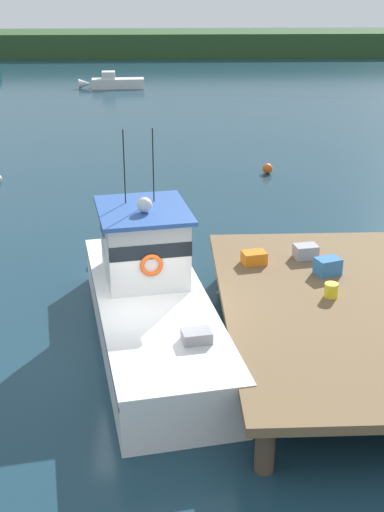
# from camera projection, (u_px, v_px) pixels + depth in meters

# --- Properties ---
(ground_plane) EXTENTS (200.00, 200.00, 0.00)m
(ground_plane) POSITION_uv_depth(u_px,v_px,m) (145.00, 353.00, 15.74)
(ground_plane) COLOR #193847
(dock) EXTENTS (6.00, 9.00, 1.20)m
(dock) POSITION_uv_depth(u_px,v_px,m) (353.00, 308.00, 15.52)
(dock) COLOR #4C3D2D
(dock) RESTS_ON ground
(main_fishing_boat) EXTENTS (3.88, 9.97, 4.80)m
(main_fishing_boat) POSITION_uv_depth(u_px,v_px,m) (149.00, 295.00, 16.30)
(main_fishing_boat) COLOR white
(main_fishing_boat) RESTS_ON ground
(crate_stack_near_edge) EXTENTS (0.71, 0.62, 0.42)m
(crate_stack_near_edge) POSITION_uv_depth(u_px,v_px,m) (328.00, 266.00, 16.90)
(crate_stack_near_edge) COLOR #3370B2
(crate_stack_near_edge) RESTS_ON dock
(crate_single_far) EXTENTS (0.68, 0.55, 0.32)m
(crate_single_far) POSITION_uv_depth(u_px,v_px,m) (254.00, 258.00, 17.52)
(crate_single_far) COLOR orange
(crate_single_far) RESTS_ON dock
(crate_single_by_cleat) EXTENTS (0.67, 0.54, 0.36)m
(crate_single_by_cleat) POSITION_uv_depth(u_px,v_px,m) (306.00, 252.00, 17.86)
(crate_single_by_cleat) COLOR #9E9EA3
(crate_single_by_cleat) RESTS_ON dock
(bait_bucket) EXTENTS (0.32, 0.32, 0.34)m
(bait_bucket) POSITION_uv_depth(u_px,v_px,m) (331.00, 290.00, 15.71)
(bait_bucket) COLOR yellow
(bait_bucket) RESTS_ON dock
(moored_boat_off_the_point) EXTENTS (4.98, 1.46, 1.26)m
(moored_boat_off_the_point) POSITION_uv_depth(u_px,v_px,m) (113.00, 82.00, 51.63)
(moored_boat_off_the_point) COLOR silver
(moored_boat_off_the_point) RESTS_ON ground
(mooring_buoy_inshore) EXTENTS (0.44, 0.44, 0.44)m
(mooring_buoy_inshore) POSITION_uv_depth(u_px,v_px,m) (268.00, 168.00, 29.76)
(mooring_buoy_inshore) COLOR #EA5B19
(mooring_buoy_inshore) RESTS_ON ground
(far_shoreline) EXTENTS (120.00, 8.00, 2.40)m
(far_shoreline) POSITION_uv_depth(u_px,v_px,m) (157.00, 43.00, 72.40)
(far_shoreline) COLOR #284723
(far_shoreline) RESTS_ON ground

